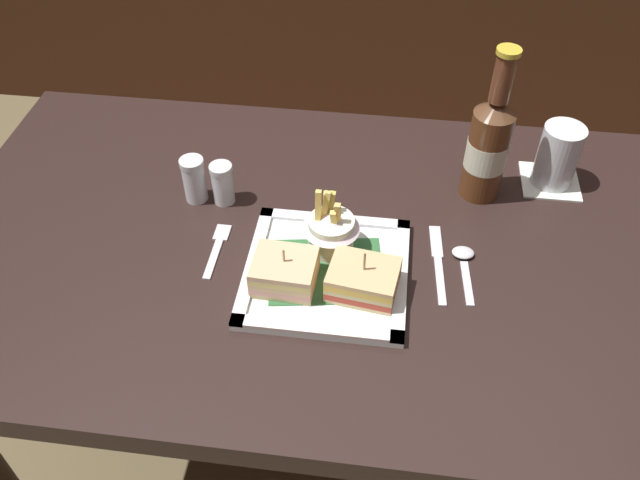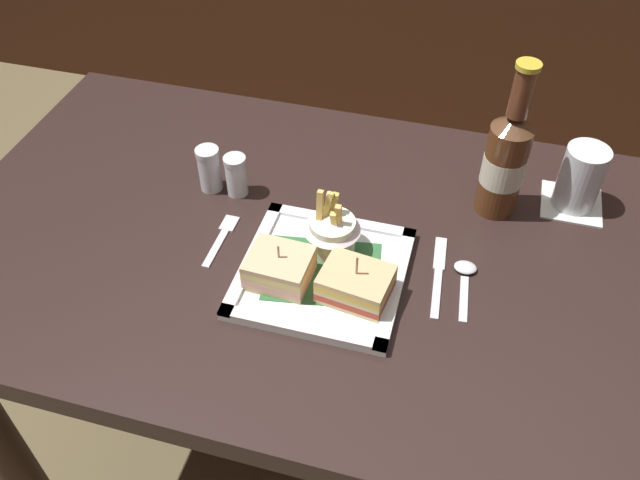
# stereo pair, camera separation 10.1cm
# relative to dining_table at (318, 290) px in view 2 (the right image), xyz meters

# --- Properties ---
(ground_plane) EXTENTS (6.00, 6.00, 0.00)m
(ground_plane) POSITION_rel_dining_table_xyz_m (0.00, 0.00, -0.60)
(ground_plane) COLOR brown
(dining_table) EXTENTS (1.24, 0.74, 0.72)m
(dining_table) POSITION_rel_dining_table_xyz_m (0.00, 0.00, 0.00)
(dining_table) COLOR black
(dining_table) RESTS_ON ground_plane
(square_plate) EXTENTS (0.25, 0.25, 0.02)m
(square_plate) POSITION_rel_dining_table_xyz_m (0.03, -0.07, 0.13)
(square_plate) COLOR white
(square_plate) RESTS_ON dining_table
(sandwich_half_left) EXTENTS (0.10, 0.08, 0.07)m
(sandwich_half_left) POSITION_rel_dining_table_xyz_m (-0.03, -0.10, 0.15)
(sandwich_half_left) COLOR #D2B47F
(sandwich_half_left) RESTS_ON square_plate
(sandwich_half_right) EXTENTS (0.11, 0.09, 0.08)m
(sandwich_half_right) POSITION_rel_dining_table_xyz_m (0.09, -0.10, 0.15)
(sandwich_half_right) COLOR beige
(sandwich_half_right) RESTS_ON square_plate
(fries_cup) EXTENTS (0.09, 0.09, 0.11)m
(fries_cup) POSITION_rel_dining_table_xyz_m (0.03, -0.02, 0.17)
(fries_cup) COLOR white
(fries_cup) RESTS_ON square_plate
(beer_bottle) EXTENTS (0.07, 0.07, 0.27)m
(beer_bottle) POSITION_rel_dining_table_xyz_m (0.27, 0.16, 0.22)
(beer_bottle) COLOR #5A3118
(beer_bottle) RESTS_ON dining_table
(drink_coaster) EXTENTS (0.10, 0.10, 0.00)m
(drink_coaster) POSITION_rel_dining_table_xyz_m (0.39, 0.20, 0.12)
(drink_coaster) COLOR white
(drink_coaster) RESTS_ON dining_table
(water_glass) EXTENTS (0.07, 0.07, 0.11)m
(water_glass) POSITION_rel_dining_table_xyz_m (0.39, 0.20, 0.17)
(water_glass) COLOR silver
(water_glass) RESTS_ON dining_table
(fork) EXTENTS (0.02, 0.12, 0.00)m
(fork) POSITION_rel_dining_table_xyz_m (-0.15, -0.03, 0.12)
(fork) COLOR silver
(fork) RESTS_ON dining_table
(knife) EXTENTS (0.03, 0.17, 0.00)m
(knife) POSITION_rel_dining_table_xyz_m (0.20, -0.02, 0.12)
(knife) COLOR silver
(knife) RESTS_ON dining_table
(spoon) EXTENTS (0.03, 0.12, 0.01)m
(spoon) POSITION_rel_dining_table_xyz_m (0.24, -0.01, 0.12)
(spoon) COLOR silver
(spoon) RESTS_ON dining_table
(salt_shaker) EXTENTS (0.04, 0.04, 0.08)m
(salt_shaker) POSITION_rel_dining_table_xyz_m (-0.21, 0.08, 0.16)
(salt_shaker) COLOR silver
(salt_shaker) RESTS_ON dining_table
(pepper_shaker) EXTENTS (0.04, 0.04, 0.08)m
(pepper_shaker) POSITION_rel_dining_table_xyz_m (-0.17, 0.08, 0.15)
(pepper_shaker) COLOR silver
(pepper_shaker) RESTS_ON dining_table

